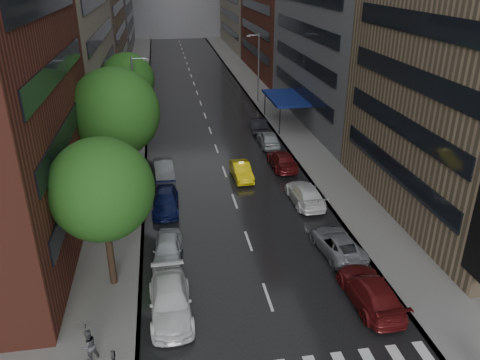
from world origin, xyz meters
name	(u,v)px	position (x,y,z in m)	size (l,w,h in m)	color
ground	(286,349)	(0.00, 0.00, 0.00)	(220.00, 220.00, 0.00)	gray
road	(198,96)	(0.00, 50.00, 0.01)	(14.00, 140.00, 0.01)	black
sidewalk_left	(135,98)	(-9.00, 50.00, 0.07)	(4.00, 140.00, 0.15)	gray
sidewalk_right	(259,93)	(9.00, 50.00, 0.07)	(4.00, 140.00, 0.15)	gray
tree_near	(102,190)	(-8.60, 6.62, 6.15)	(5.63, 5.63, 8.98)	#382619
tree_mid	(115,112)	(-8.60, 17.76, 7.19)	(6.58, 6.58, 10.49)	#382619
tree_far	(128,80)	(-8.60, 34.03, 6.12)	(5.61, 5.61, 8.94)	#382619
taxi	(241,171)	(1.28, 20.35, 0.70)	(1.47, 4.23, 1.39)	yellow
parked_cars_left	(167,228)	(-5.40, 11.31, 0.75)	(2.33, 23.04, 1.57)	white
parked_cars_right	(299,185)	(5.40, 16.58, 0.76)	(2.74, 35.43, 1.59)	maroon
ped_black_umbrella	(87,339)	(-9.23, 0.77, 1.39)	(1.02, 0.98, 2.09)	#48494D
street_lamp_left	(136,100)	(-7.72, 30.00, 4.89)	(1.74, 0.22, 9.00)	gray
street_lamp_right	(258,67)	(7.72, 45.00, 4.89)	(1.74, 0.22, 9.00)	gray
awning	(286,98)	(8.98, 35.00, 3.13)	(4.00, 8.00, 3.12)	navy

